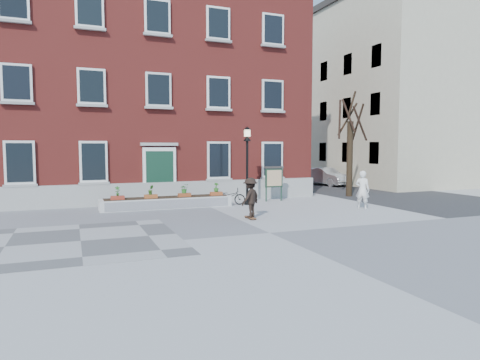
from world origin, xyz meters
name	(u,v)px	position (x,y,z in m)	size (l,w,h in m)	color
ground	(269,233)	(0.00, 0.00, 0.00)	(100.00, 100.00, 0.00)	#99999C
checker_patch	(81,241)	(-6.00, 1.00, 0.01)	(6.00, 6.00, 0.01)	#505052
bicycle	(229,197)	(1.14, 7.11, 0.42)	(0.56, 1.61, 0.84)	black
parked_car	(326,177)	(11.72, 14.66, 0.67)	(1.41, 4.04, 1.33)	silver
bystander	(362,190)	(6.51, 3.53, 0.90)	(0.66, 0.43, 1.80)	white
brick_building	(143,92)	(-2.00, 13.98, 6.30)	(18.40, 10.85, 12.60)	maroon
planter_assembly	(167,202)	(-1.99, 7.18, 0.31)	(6.20, 1.12, 1.15)	silver
bare_tree	(350,149)	(9.01, 8.01, 2.79)	(1.83, 1.83, 6.16)	#302215
side_street	(355,102)	(17.99, 19.78, 7.02)	(15.20, 36.00, 14.50)	#333235
lamp_post	(247,154)	(2.01, 6.84, 2.54)	(0.40, 0.40, 3.93)	black
notice_board	(274,178)	(3.89, 7.62, 1.26)	(1.10, 0.16, 1.87)	#1B3626
skateboarder	(250,198)	(0.49, 2.84, 0.87)	(1.19, 1.07, 1.68)	brown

